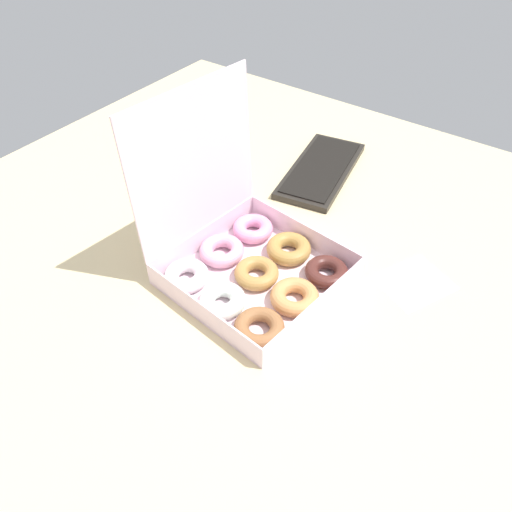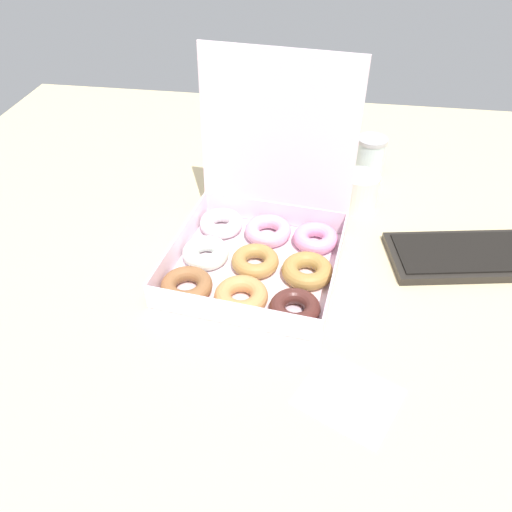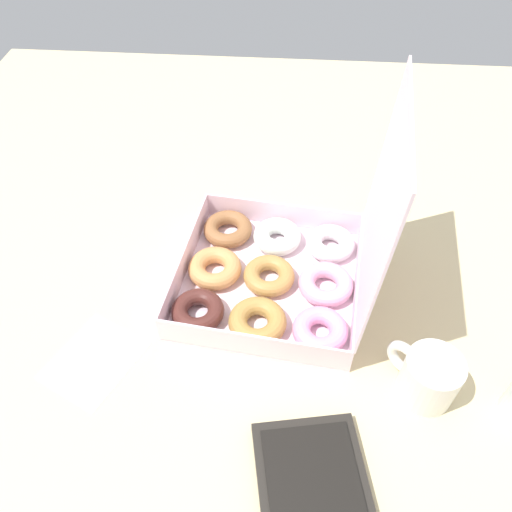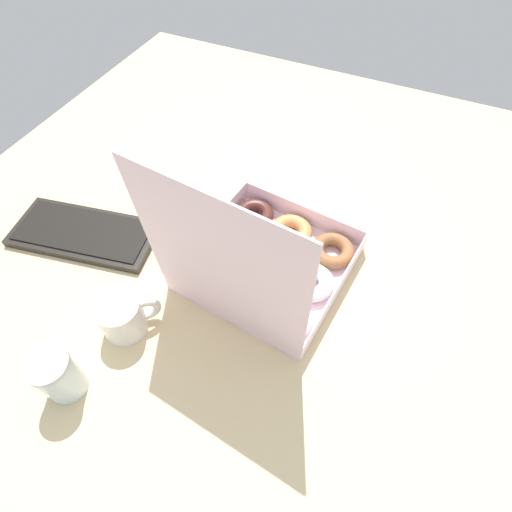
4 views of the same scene
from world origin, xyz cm
name	(u,v)px [view 1 (image 1 of 4)]	position (x,y,z in cm)	size (l,w,h in cm)	color
ground_plane	(249,290)	(0.00, 0.00, -1.00)	(180.00, 180.00, 2.00)	beige
donut_box	(250,262)	(2.90, 1.90, 4.17)	(37.52, 38.59, 38.96)	white
keyboard	(321,170)	(47.40, 9.84, 1.06)	(36.87, 21.57, 2.20)	black
coffee_mug	(222,180)	(23.29, 25.85, 4.47)	(10.60, 10.81, 8.72)	white
glass_jar	(186,154)	(26.22, 40.87, 5.57)	(7.65, 7.65, 11.05)	silver
paper_napkin	(414,282)	(22.06, -28.52, 0.07)	(14.80, 12.58, 0.15)	white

